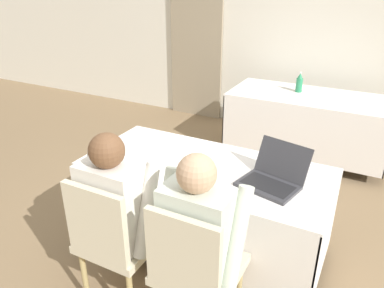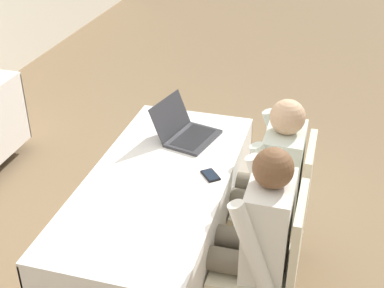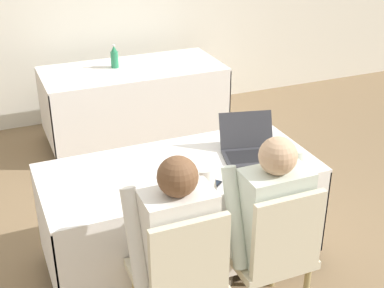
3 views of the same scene
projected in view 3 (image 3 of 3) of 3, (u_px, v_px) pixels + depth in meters
ground_plane at (180, 261)px, 3.63m from camera, size 24.00×24.00×0.00m
conference_table_near at (180, 191)px, 3.39m from camera, size 1.71×0.79×0.73m
conference_table_far at (133, 85)px, 5.15m from camera, size 1.71×0.79×0.73m
laptop at (250, 149)px, 3.43m from camera, size 0.42×0.42×0.24m
cell_phone at (212, 185)px, 3.10m from camera, size 0.14×0.14×0.01m
paper_beside_laptop at (107, 166)px, 3.32m from camera, size 0.30×0.35×0.00m
water_bottle at (114, 57)px, 5.04m from camera, size 0.07×0.07×0.22m
chair_near_left at (181, 275)px, 2.73m from camera, size 0.44×0.44×0.91m
chair_near_right at (273, 250)px, 2.92m from camera, size 0.44×0.44×0.91m
person_checkered_shirt at (173, 238)px, 2.75m from camera, size 0.50×0.52×1.17m
person_white_shirt at (265, 215)px, 2.93m from camera, size 0.50×0.52×1.17m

